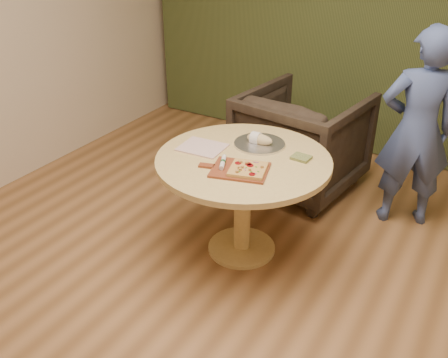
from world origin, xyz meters
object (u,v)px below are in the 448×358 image
Objects in this scene: pedestal_table at (243,176)px; pizza_paddle at (238,170)px; bread_roll at (259,139)px; armchair at (303,136)px; cutlery_roll at (223,162)px; person_standing at (417,130)px; serving_tray at (259,144)px; flatbread_pizza at (248,169)px.

pedestal_table is 2.48× the size of pizza_paddle.
armchair reaches higher than bread_roll.
pizza_paddle is at bearing -25.46° from cutlery_roll.
pizza_paddle is 0.31× the size of person_standing.
serving_tray is (0.05, 0.41, -0.02)m from cutlery_roll.
pedestal_table is 0.28m from serving_tray.
bread_roll reaches higher than pedestal_table.
armchair reaches higher than pedestal_table.
serving_tray is 0.37× the size of armchair.
serving_tray reaches higher than pizza_paddle.
pedestal_table is 0.27m from flatbread_pizza.
person_standing is (0.83, 1.19, 0.01)m from pizza_paddle.
person_standing is (0.92, -0.09, 0.29)m from armchair.
person_standing reaches higher than pizza_paddle.
pizza_paddle is at bearing -176.71° from flatbread_pizza.
bread_roll is (0.04, 0.41, 0.01)m from cutlery_roll.
person_standing reaches higher than bread_roll.
pedestal_table is at bearing 93.15° from pizza_paddle.
pizza_paddle is at bearing -80.08° from bread_roll.
pedestal_table is at bearing 48.56° from cutlery_roll.
cutlery_roll is 0.98× the size of bread_roll.
armchair is at bearing 91.27° from pedestal_table.
pizza_paddle is 0.42m from bread_roll.
armchair is at bearing -31.02° from person_standing.
flatbread_pizza is (0.06, 0.00, 0.02)m from pizza_paddle.
pedestal_table is 0.30m from bread_roll.
cutlery_roll reaches higher than serving_tray.
bread_roll is at bearing 59.54° from cutlery_roll.
pizza_paddle is (0.06, -0.18, 0.15)m from pedestal_table.
serving_tray is at bearing 58.32° from cutlery_roll.
flatbread_pizza reaches higher than cutlery_roll.
serving_tray is 1.19m from person_standing.
cutlery_roll is at bearing -106.94° from pedestal_table.
person_standing is (0.89, 0.78, 0.01)m from serving_tray.
cutlery_roll is 0.12× the size of person_standing.
bread_roll is at bearing 92.62° from pedestal_table.
flatbread_pizza reaches higher than pedestal_table.
flatbread_pizza reaches higher than pizza_paddle.
armchair is (-0.02, 1.11, -0.13)m from pedestal_table.
person_standing reaches higher than pedestal_table.
pizza_paddle is at bearing 101.60° from armchair.
pedestal_table is 6.18× the size of cutlery_roll.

